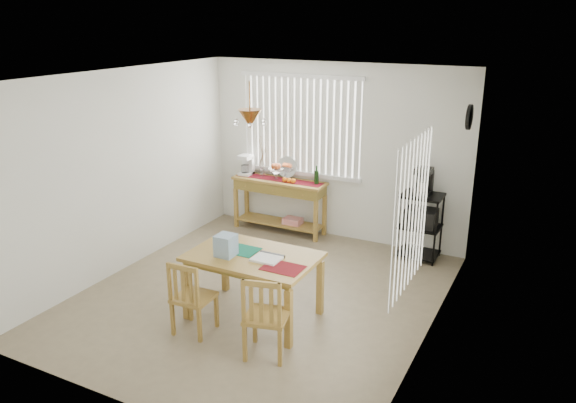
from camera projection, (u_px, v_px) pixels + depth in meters
The scene contains 10 objects.
ground at pixel (260, 296), 6.76m from camera, with size 4.00×4.50×0.01m, color gray.
room_shell at pixel (258, 159), 6.24m from camera, with size 4.20×4.70×2.70m.
sideboard at pixel (280, 193), 8.61m from camera, with size 1.48×0.42×0.83m.
sideboard_items at pixel (266, 169), 8.62m from camera, with size 1.40×0.35×0.64m.
wire_cart at pixel (421, 220), 7.66m from camera, with size 0.54×0.43×0.92m.
cart_items at pixel (424, 182), 7.50m from camera, with size 0.22×0.26×0.38m.
dining_table at pixel (253, 262), 6.11m from camera, with size 1.39×0.89×0.74m.
table_items at pixel (236, 249), 6.01m from camera, with size 1.06×0.50×0.24m.
chair_left at pixel (192, 298), 5.85m from camera, with size 0.41×0.41×0.84m.
chair_right at pixel (266, 317), 5.43m from camera, with size 0.50×0.50×0.88m.
Camera 1 is at (3.07, -5.24, 3.20)m, focal length 35.00 mm.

